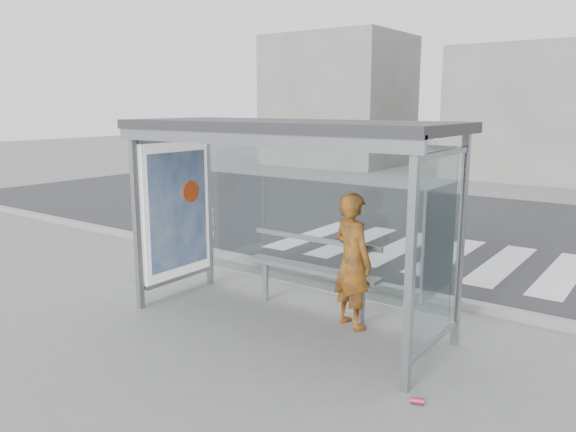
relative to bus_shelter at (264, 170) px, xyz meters
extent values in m
plane|color=slate|center=(0.37, -0.06, -1.98)|extent=(80.00, 80.00, 0.00)
cube|color=#2B2B2D|center=(0.37, 6.94, -1.98)|extent=(30.00, 10.00, 0.01)
cube|color=gray|center=(0.37, 1.89, -1.92)|extent=(30.00, 0.18, 0.12)
cube|color=silver|center=(-2.13, 4.44, -1.98)|extent=(0.55, 3.00, 0.00)
cube|color=silver|center=(-1.13, 4.44, -1.98)|extent=(0.55, 3.00, 0.00)
cube|color=silver|center=(-0.13, 4.44, -1.98)|extent=(0.55, 3.00, 0.00)
cube|color=silver|center=(0.87, 4.44, -1.98)|extent=(0.55, 3.00, 0.00)
cube|color=silver|center=(1.87, 4.44, -1.98)|extent=(0.55, 3.00, 0.00)
cube|color=silver|center=(2.87, 4.44, -1.98)|extent=(0.55, 3.00, 0.00)
cube|color=gray|center=(-1.63, -0.76, -0.73)|extent=(0.08, 0.08, 2.50)
cube|color=gray|center=(2.37, -0.76, -0.73)|extent=(0.08, 0.08, 2.50)
cube|color=gray|center=(-1.63, 0.64, -0.73)|extent=(0.08, 0.08, 2.50)
cube|color=gray|center=(2.37, 0.64, -0.73)|extent=(0.08, 0.08, 2.50)
cube|color=#2D2D30|center=(0.37, -0.06, 0.58)|extent=(4.25, 1.65, 0.12)
cube|color=gray|center=(0.37, -0.82, 0.47)|extent=(4.25, 0.06, 0.18)
cube|color=white|center=(0.37, 0.64, -0.68)|extent=(3.80, 0.02, 2.00)
cube|color=white|center=(-1.63, -0.06, -0.68)|extent=(0.15, 1.25, 2.00)
cube|color=#3361BA|center=(-1.54, -0.06, -0.68)|extent=(0.01, 1.10, 1.70)
cylinder|color=#F44915|center=(-1.53, 0.19, -0.43)|extent=(0.02, 0.32, 0.32)
cube|color=white|center=(2.37, -0.06, -0.68)|extent=(0.03, 1.25, 2.00)
cube|color=beige|center=(2.34, -0.01, -0.58)|extent=(0.03, 0.86, 1.16)
cube|color=slate|center=(-9.63, 17.94, 1.02)|extent=(6.00, 5.00, 6.00)
cube|color=slate|center=(0.37, 17.94, 0.52)|extent=(8.00, 5.00, 5.00)
imported|color=orange|center=(1.09, 0.40, -1.11)|extent=(0.75, 0.63, 1.75)
cube|color=gray|center=(0.40, 0.51, -1.36)|extent=(2.03, 0.25, 0.06)
cylinder|color=gray|center=(-0.39, 0.51, -1.69)|extent=(0.08, 0.08, 0.59)
cylinder|color=gray|center=(1.19, 0.51, -1.69)|extent=(0.08, 0.08, 0.59)
cube|color=gray|center=(0.40, 0.60, -0.97)|extent=(2.03, 0.04, 0.07)
cylinder|color=#D13D51|center=(2.57, -0.93, -1.95)|extent=(0.14, 0.11, 0.07)
camera|label=1|loc=(4.45, -5.62, 0.82)|focal=35.00mm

